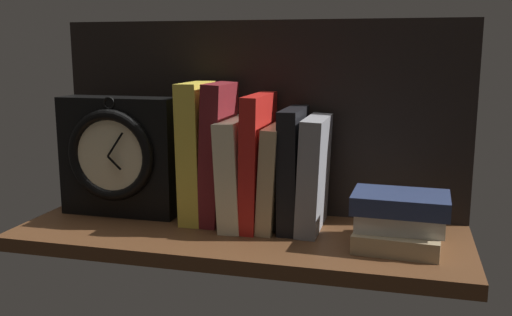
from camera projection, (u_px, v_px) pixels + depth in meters
The scene contains 11 objects.
ground_plane at pixel (239, 237), 102.99cm from camera, with size 80.36×28.87×2.50cm, color #4C2D19.
back_panel at pixel (258, 118), 112.36cm from camera, with size 80.36×1.20×37.41cm, color black.
book_yellow_seinlanguage at pixel (198, 152), 107.30cm from camera, with size 4.04×12.01×25.98cm, color gold.
book_maroon_dawkins at pixel (218, 153), 106.30cm from camera, with size 3.42×12.01×25.94cm, color maroon.
book_cream_twain at pixel (239, 171), 105.90cm from camera, with size 3.91×16.72×19.53cm, color beige.
book_red_requiem at pixel (258, 160), 104.55cm from camera, with size 2.91×16.09×24.04cm, color red.
book_tan_shortstories at pixel (275, 176), 104.26cm from camera, with size 2.86×15.24×18.59cm, color tan.
book_black_skeptic at pixel (293, 169), 103.12cm from camera, with size 3.29×13.88×21.68cm, color black.
book_gray_chess at pixel (314, 174), 102.31cm from camera, with size 3.67×14.82×20.24cm, color gray.
framed_clock at pixel (118, 156), 110.65cm from camera, with size 22.98×7.87×23.35cm.
book_stack_side at pixel (399, 220), 93.99cm from camera, with size 15.68×14.29×9.03cm.
Camera 1 is at (28.10, -94.41, 32.18)cm, focal length 40.25 mm.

